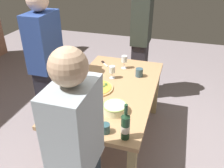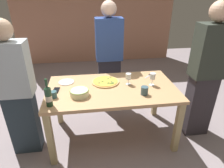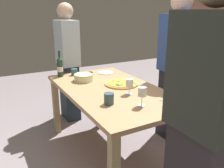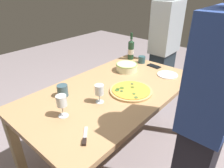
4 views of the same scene
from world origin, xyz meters
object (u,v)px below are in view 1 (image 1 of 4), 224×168
object	(u,v)px
person_guest_left	(78,161)
cell_phone	(87,127)
cup_amber	(139,73)
cup_ceramic	(105,128)
wine_glass_near_pizza	(124,60)
side_plate	(68,115)
dining_table	(112,95)
wine_glass_by_bottle	(112,70)
pizza	(96,88)
person_guest_right	(141,40)
serving_bowl	(115,108)
wine_bottle	(125,126)
person_host	(47,66)
pizza_knife	(104,63)

from	to	relation	value
person_guest_left	cell_phone	bearing A→B (deg)	9.78
cup_amber	cup_ceramic	world-z (taller)	cup_amber
wine_glass_near_pizza	cup_ceramic	distance (m)	1.21
cup_amber	side_plate	world-z (taller)	cup_amber
dining_table	wine_glass_by_bottle	world-z (taller)	wine_glass_by_bottle
pizza	person_guest_right	size ratio (longest dim) A/B	0.20
serving_bowl	dining_table	bearing A→B (deg)	20.27
wine_bottle	person_host	world-z (taller)	person_host
pizza	wine_bottle	distance (m)	0.80
side_plate	person_guest_left	size ratio (longest dim) A/B	0.12
person_host	serving_bowl	bearing A→B (deg)	-21.40
serving_bowl	side_plate	bearing A→B (deg)	115.36
pizza	cell_phone	xyz separation A→B (m)	(-0.62, -0.14, -0.01)
side_plate	serving_bowl	bearing A→B (deg)	-64.64
wine_glass_near_pizza	pizza_knife	world-z (taller)	wine_glass_near_pizza
dining_table	wine_bottle	xyz separation A→B (m)	(-0.70, -0.32, 0.21)
wine_glass_by_bottle	cup_amber	distance (m)	0.32
wine_bottle	wine_glass_by_bottle	bearing A→B (deg)	22.70
dining_table	side_plate	size ratio (longest dim) A/B	7.96
pizza	wine_bottle	size ratio (longest dim) A/B	1.14
person_guest_right	person_guest_left	bearing A→B (deg)	4.22
person_host	person_guest_right	distance (m)	1.41
cup_amber	person_host	xyz separation A→B (m)	(-0.28, 1.02, 0.07)
wine_glass_near_pizza	person_host	bearing A→B (deg)	119.25
wine_glass_near_pizza	wine_bottle	bearing A→B (deg)	-165.21
serving_bowl	wine_glass_near_pizza	bearing A→B (deg)	9.18
dining_table	side_plate	world-z (taller)	side_plate
side_plate	cell_phone	xyz separation A→B (m)	(-0.11, -0.22, 0.00)
cup_ceramic	cell_phone	xyz separation A→B (m)	(0.00, 0.16, -0.03)
pizza	pizza_knife	world-z (taller)	pizza
dining_table	pizza	distance (m)	0.20
cup_amber	wine_glass_near_pizza	bearing A→B (deg)	53.55
wine_glass_by_bottle	pizza	bearing A→B (deg)	162.87
side_plate	cup_amber	bearing A→B (deg)	-25.97
dining_table	pizza_knife	xyz separation A→B (m)	(0.57, 0.28, 0.10)
person_host	wine_glass_near_pizza	bearing A→B (deg)	33.89
serving_bowl	person_guest_left	world-z (taller)	person_guest_left
cup_ceramic	wine_glass_by_bottle	bearing A→B (deg)	13.52
pizza	wine_glass_near_pizza	distance (m)	0.61
dining_table	cell_phone	size ratio (longest dim) A/B	11.11
pizza	person_guest_left	xyz separation A→B (m)	(-1.02, -0.25, 0.06)
wine_bottle	cell_phone	world-z (taller)	wine_bottle
serving_bowl	side_plate	xyz separation A→B (m)	(-0.18, 0.37, -0.04)
serving_bowl	pizza_knife	distance (m)	1.06
wine_glass_by_bottle	cup_amber	xyz separation A→B (m)	(0.13, -0.29, -0.05)
pizza	person_guest_right	distance (m)	1.27
side_plate	wine_glass_near_pizza	bearing A→B (deg)	-11.82
wine_glass_near_pizza	person_guest_left	distance (m)	1.60
wine_glass_by_bottle	person_guest_right	size ratio (longest dim) A/B	0.08
cup_ceramic	pizza_knife	bearing A→B (deg)	19.08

